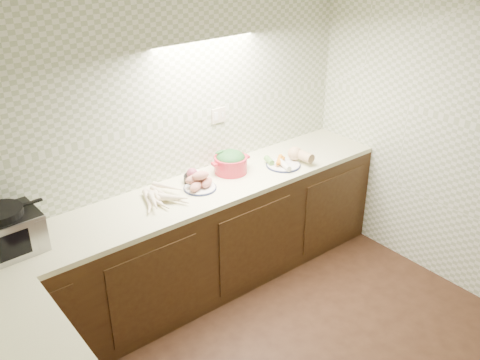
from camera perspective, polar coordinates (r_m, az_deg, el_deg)
room at (r=2.62m, az=11.35°, el=0.17°), size 3.60×3.60×2.60m
counter at (r=3.38m, az=-7.89°, el=-17.16°), size 3.60×3.60×0.90m
toaster_oven at (r=3.55m, az=-23.82°, el=-5.13°), size 0.43×0.34×0.30m
parsnip_pile at (r=3.88m, az=-8.95°, el=-1.97°), size 0.38×0.37×0.08m
sweet_potato_plate at (r=4.03m, az=-4.38°, el=-0.27°), size 0.25×0.25×0.15m
onion_bowl at (r=4.13m, az=-4.96°, el=0.33°), size 0.16×0.16×0.12m
dutch_oven at (r=4.26m, az=-1.00°, el=1.95°), size 0.33×0.30×0.19m
veg_plate at (r=4.44m, az=5.17°, el=2.31°), size 0.35×0.29×0.13m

